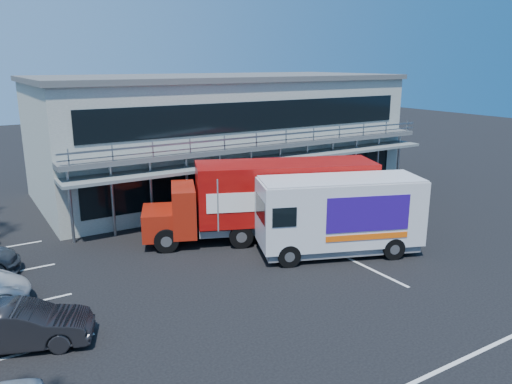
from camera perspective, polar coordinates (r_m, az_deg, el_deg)
ground at (r=19.57m, az=8.69°, el=-9.92°), size 120.00×120.00×0.00m
building at (r=32.28m, az=-4.22°, el=6.72°), size 22.40×12.00×7.30m
red_truck at (r=23.22m, az=1.61°, el=-0.59°), size 10.85×6.27×3.60m
white_van at (r=21.59m, az=9.51°, el=-2.52°), size 7.28×4.70×3.37m
parked_car_b at (r=16.46m, az=-25.33°, el=-13.69°), size 4.23×2.67×1.31m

